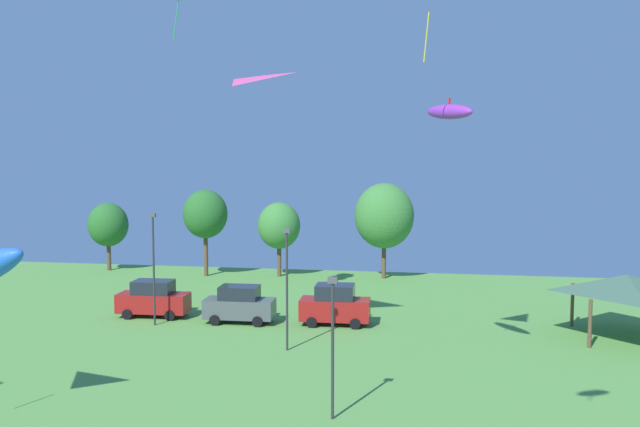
% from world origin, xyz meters
% --- Properties ---
extents(kite_flying_4, '(2.32, 2.72, 0.99)m').
position_xyz_m(kite_flying_4, '(3.07, 30.65, 12.05)').
color(kite_flying_4, purple).
extents(kite_flying_11, '(3.94, 3.59, 0.73)m').
position_xyz_m(kite_flying_11, '(-7.26, 32.91, 12.38)').
color(kite_flying_11, '#E54C93').
extents(parked_car_leftmost, '(4.52, 2.10, 2.33)m').
position_xyz_m(parked_car_leftmost, '(-14.96, 40.77, 1.15)').
color(parked_car_leftmost, maroon).
rests_on(parked_car_leftmost, ground).
extents(parked_car_second_from_left, '(4.30, 2.04, 2.28)m').
position_xyz_m(parked_car_second_from_left, '(-9.14, 40.19, 1.13)').
color(parked_car_second_from_left, '#4C5156').
rests_on(parked_car_second_from_left, ground).
extents(parked_car_third_from_left, '(4.24, 2.15, 2.45)m').
position_xyz_m(parked_car_third_from_left, '(-3.32, 40.68, 1.20)').
color(parked_car_third_from_left, maroon).
rests_on(parked_car_third_from_left, ground).
extents(park_pavilion, '(6.13, 6.07, 3.60)m').
position_xyz_m(park_pavilion, '(13.10, 40.39, 3.08)').
color(park_pavilion, brown).
rests_on(park_pavilion, ground).
extents(light_post_0, '(0.36, 0.20, 6.78)m').
position_xyz_m(light_post_0, '(-14.02, 38.76, 3.80)').
color(light_post_0, '#2D2D33').
rests_on(light_post_0, ground).
extents(light_post_1, '(0.36, 0.20, 5.56)m').
position_xyz_m(light_post_1, '(-1.29, 26.09, 3.17)').
color(light_post_1, '#2D2D33').
rests_on(light_post_1, ground).
extents(light_post_2, '(0.36, 0.20, 6.43)m').
position_xyz_m(light_post_2, '(-5.02, 34.92, 3.62)').
color(light_post_2, '#2D2D33').
rests_on(light_post_2, ground).
extents(treeline_tree_0, '(3.53, 3.53, 6.04)m').
position_xyz_m(treeline_tree_0, '(-26.08, 56.78, 4.07)').
color(treeline_tree_0, brown).
rests_on(treeline_tree_0, ground).
extents(treeline_tree_1, '(3.75, 3.75, 7.36)m').
position_xyz_m(treeline_tree_1, '(-16.57, 55.46, 5.27)').
color(treeline_tree_1, brown).
rests_on(treeline_tree_1, ground).
extents(treeline_tree_2, '(3.58, 3.58, 6.30)m').
position_xyz_m(treeline_tree_2, '(-10.39, 56.35, 4.31)').
color(treeline_tree_2, brown).
rests_on(treeline_tree_2, ground).
extents(treeline_tree_3, '(4.93, 4.93, 7.95)m').
position_xyz_m(treeline_tree_3, '(-1.57, 56.87, 5.23)').
color(treeline_tree_3, brown).
rests_on(treeline_tree_3, ground).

